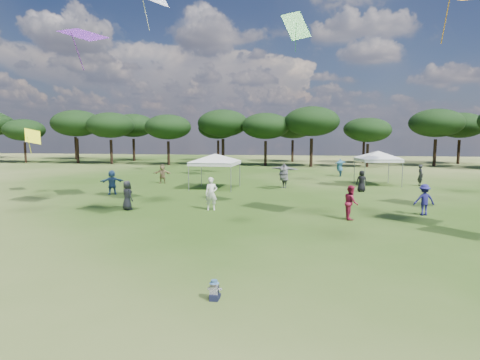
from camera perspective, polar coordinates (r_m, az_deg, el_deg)
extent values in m
plane|color=#314F17|center=(8.55, -2.28, -22.76)|extent=(140.00, 140.00, 0.00)
cylinder|color=black|center=(64.98, -28.22, 3.45)|extent=(0.33, 0.33, 2.92)
ellipsoid|color=black|center=(64.93, -28.38, 6.28)|extent=(5.67, 5.67, 3.06)
cylinder|color=black|center=(60.82, -22.10, 3.86)|extent=(0.40, 0.40, 3.49)
ellipsoid|color=black|center=(60.79, -22.26, 7.48)|extent=(6.79, 6.79, 3.66)
cylinder|color=black|center=(58.17, -17.83, 3.83)|extent=(0.38, 0.38, 3.32)
ellipsoid|color=black|center=(58.13, -17.96, 7.43)|extent=(6.44, 6.44, 3.47)
cylinder|color=black|center=(54.37, -10.13, 3.78)|extent=(0.36, 0.36, 3.14)
ellipsoid|color=black|center=(54.31, -10.21, 7.43)|extent=(6.11, 6.11, 3.29)
cylinder|color=black|center=(54.08, -2.42, 4.03)|extent=(0.40, 0.40, 3.46)
ellipsoid|color=black|center=(54.04, -2.44, 8.07)|extent=(6.73, 6.73, 3.63)
cylinder|color=black|center=(52.17, 3.65, 3.79)|extent=(0.37, 0.37, 3.21)
ellipsoid|color=black|center=(52.12, 3.67, 7.67)|extent=(6.24, 6.24, 3.36)
cylinder|color=black|center=(51.60, 10.10, 3.86)|extent=(0.41, 0.41, 3.56)
ellipsoid|color=black|center=(51.56, 10.19, 8.21)|extent=(6.91, 6.91, 3.73)
cylinder|color=black|center=(52.66, 17.65, 3.34)|extent=(0.33, 0.33, 2.88)
ellipsoid|color=black|center=(52.59, 17.78, 6.79)|extent=(5.60, 5.60, 3.02)
cylinder|color=black|center=(57.14, 25.96, 3.50)|extent=(0.39, 0.39, 3.44)
ellipsoid|color=black|center=(57.11, 26.15, 7.29)|extent=(6.69, 6.69, 3.60)
cylinder|color=black|center=(70.49, -22.29, 4.22)|extent=(0.41, 0.41, 3.62)
ellipsoid|color=black|center=(70.47, -22.44, 7.45)|extent=(7.03, 7.03, 3.79)
cylinder|color=black|center=(63.93, -14.86, 4.18)|extent=(0.39, 0.39, 3.37)
ellipsoid|color=black|center=(63.89, -14.96, 7.50)|extent=(6.54, 6.54, 3.53)
cylinder|color=black|center=(61.85, -3.12, 4.20)|extent=(0.36, 0.36, 3.11)
ellipsoid|color=black|center=(61.79, -3.14, 7.37)|extent=(6.05, 6.05, 3.26)
cylinder|color=black|center=(59.91, 7.47, 4.11)|extent=(0.37, 0.37, 3.20)
ellipsoid|color=black|center=(59.86, 7.53, 7.48)|extent=(6.21, 6.21, 3.35)
cylinder|color=black|center=(59.49, 17.16, 3.76)|extent=(0.34, 0.34, 2.99)
ellipsoid|color=black|center=(59.43, 17.27, 6.93)|extent=(5.81, 5.81, 3.13)
cylinder|color=black|center=(63.19, 28.65, 3.53)|extent=(0.38, 0.38, 3.31)
ellipsoid|color=black|center=(63.14, 28.84, 6.83)|extent=(6.43, 6.43, 3.47)
cylinder|color=gray|center=(29.63, -7.33, 0.39)|extent=(0.06, 0.06, 1.99)
cylinder|color=gray|center=(28.75, -1.31, 0.26)|extent=(0.06, 0.06, 1.99)
cylinder|color=gray|center=(32.64, -5.52, 0.99)|extent=(0.06, 0.06, 1.99)
cylinder|color=gray|center=(31.85, -0.03, 0.88)|extent=(0.06, 0.06, 1.99)
cube|color=silver|center=(30.59, -3.56, 2.41)|extent=(3.55, 3.55, 0.25)
pyramid|color=silver|center=(30.55, -3.57, 3.77)|extent=(6.80, 6.80, 0.60)
cylinder|color=gray|center=(32.66, 17.34, 0.83)|extent=(0.06, 0.06, 2.11)
cylinder|color=gray|center=(33.64, 22.09, 0.80)|extent=(0.06, 0.06, 2.11)
cylinder|color=gray|center=(35.45, 15.95, 1.31)|extent=(0.06, 0.06, 2.11)
cylinder|color=gray|center=(36.35, 20.38, 1.28)|extent=(0.06, 0.06, 2.11)
cube|color=silver|center=(34.42, 19.00, 2.73)|extent=(3.47, 3.47, 0.25)
pyramid|color=silver|center=(34.38, 19.05, 3.94)|extent=(6.20, 6.20, 0.60)
cube|color=#161831|center=(10.57, -3.67, -16.26)|extent=(0.23, 0.23, 0.17)
cube|color=#161831|center=(10.75, -3.88, -16.10)|extent=(0.09, 0.20, 0.09)
cube|color=#161831|center=(10.72, -3.06, -16.16)|extent=(0.09, 0.20, 0.09)
cube|color=white|center=(10.50, -3.68, -15.32)|extent=(0.22, 0.16, 0.22)
cylinder|color=white|center=(10.58, -4.35, -15.14)|extent=(0.08, 0.22, 0.14)
cylinder|color=white|center=(10.53, -2.85, -15.26)|extent=(0.08, 0.22, 0.14)
sphere|color=#E0B293|center=(10.44, -3.68, -14.55)|extent=(0.15, 0.15, 0.15)
cone|color=teal|center=(10.43, -3.69, -14.37)|extent=(0.25, 0.25, 0.03)
cylinder|color=teal|center=(10.42, -3.69, -14.19)|extent=(0.17, 0.17, 0.07)
imported|color=black|center=(30.24, 16.91, -0.14)|extent=(0.79, 0.55, 1.55)
imported|color=#292A2E|center=(35.06, 24.29, 0.61)|extent=(0.47, 0.67, 1.73)
imported|color=silver|center=(22.03, -4.11, -1.96)|extent=(0.73, 0.55, 1.81)
imported|color=#24506D|center=(40.42, 14.00, 1.73)|extent=(1.63, 2.13, 1.74)
imported|color=#27272B|center=(22.94, -15.75, -2.11)|extent=(0.93, 0.89, 1.61)
imported|color=#59575D|center=(31.07, 6.27, 0.61)|extent=(2.38, 1.57, 1.89)
imported|color=maroon|center=(20.30, 15.51, -3.10)|extent=(0.65, 0.83, 1.69)
imported|color=navy|center=(22.67, 24.72, -2.57)|extent=(1.11, 0.72, 1.62)
imported|color=navy|center=(28.97, -17.74, -0.30)|extent=(1.63, 1.17, 1.70)
imported|color=olive|center=(34.46, -10.98, 0.88)|extent=(1.53, 0.62, 1.61)
plane|color=#1A8320|center=(38.10, 7.97, 20.89)|extent=(3.19, 1.65, 3.07)
plane|color=#5E2288|center=(21.92, -21.39, 18.72)|extent=(2.30, 2.07, 1.20)
plane|color=#F9FF1A|center=(31.23, -27.39, 5.55)|extent=(1.40, 1.71, 1.21)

